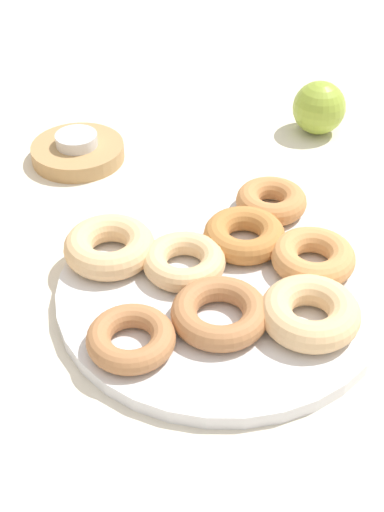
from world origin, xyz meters
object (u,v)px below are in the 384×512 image
Objects in this scene: donut_0 at (220,313)px; candle_holder at (78,152)px; donut_4 at (310,313)px; donut_plate at (221,291)px; donut_1 at (184,261)px; apple at (319,108)px; donut_2 at (131,338)px; tealight at (76,140)px; donut_5 at (313,257)px; donut_6 at (271,201)px; donut_7 at (110,247)px; donut_3 at (244,235)px.

candle_holder is (0.25, 0.26, -0.02)m from donut_0.
donut_plate is at bearing 72.82° from donut_4.
apple reaches higher than donut_1.
donut_0 is 0.98× the size of donut_4.
donut_plate is 0.12m from donut_2.
donut_4 is 0.40m from tealight.
donut_5 is 0.31m from apple.
donut_6 is (0.17, 0.07, -0.00)m from donut_4.
donut_5 reaches higher than donut_0.
donut_7 reaches higher than donut_2.
donut_7 is at bearing 92.14° from donut_1.
donut_7 is (0.04, 0.21, -0.00)m from donut_4.
tealight is (0.00, 0.00, 0.02)m from candle_holder.
apple is at bearing -11.01° from donut_2.
donut_plate is 4.12× the size of donut_6.
tealight is at bearing 77.45° from donut_6.
donut_7 is 1.32× the size of apple.
donut_1 is at bearing 41.77° from donut_0.
donut_plate is 0.36m from apple.
donut_4 is (-0.10, -0.09, 0.00)m from donut_3.
donut_3 is at bearing 3.21° from donut_0.
donut_0 is 0.97× the size of donut_7.
donut_1 is 0.28m from candle_holder.
donut_0 is 1.13× the size of donut_2.
donut_2 is at bearing -147.77° from candle_holder.
donut_plate is at bearing -128.86° from candle_holder.
candle_holder is at bearing 120.09° from apple.
apple reaches higher than donut_2.
apple is (0.29, -0.03, 0.01)m from donut_3.
donut_1 is 0.11m from donut_2.
donut_1 is at bearing -132.69° from candle_holder.
donut_1 is 1.04× the size of donut_2.
donut_2 is at bearing 160.82° from donut_3.
donut_6 is 0.84× the size of donut_7.
donut_6 is 0.27m from candle_holder.
donut_5 reaches higher than tealight.
donut_5 is at bearing -113.77° from candle_holder.
donut_4 is at bearing -123.81° from tealight.
donut_1 is 0.13m from donut_5.
donut_0 is 1.07× the size of donut_5.
donut_plate is 4.05× the size of donut_2.
donut_0 is 0.41m from apple.
donut_7 is at bearing 133.11° from donut_6.
donut_2 is 1.52× the size of tealight.
donut_7 reaches higher than candle_holder.
donut_plate is 3.50× the size of donut_4.
donut_3 is 0.29m from apple.
donut_6 is (0.19, -0.01, 0.00)m from donut_0.
donut_5 is 0.91× the size of donut_7.
donut_2 is 0.94× the size of donut_3.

